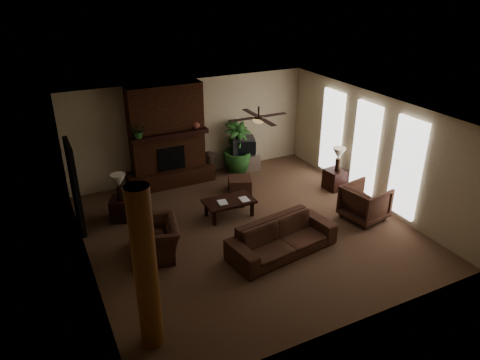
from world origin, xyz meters
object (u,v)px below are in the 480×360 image
floor_plant (237,158)px  side_table_right (335,179)px  log_column (146,271)px  tv_stand (244,161)px  lamp_right (339,155)px  armchair_right (365,201)px  side_table_left (122,209)px  floor_vase (209,162)px  coffee_table (229,202)px  ottoman (240,185)px  lamp_left (119,182)px  armchair_left (153,234)px  sofa (282,233)px

floor_plant → side_table_right: (1.89, -2.23, -0.15)m
log_column → tv_stand: 7.21m
floor_plant → lamp_right: lamp_right is taller
armchair_right → side_table_right: armchair_right is taller
tv_stand → side_table_right: (1.62, -2.28, 0.03)m
floor_plant → side_table_left: size_ratio=2.79×
armchair_right → log_column: bearing=95.8°
floor_vase → floor_plant: 0.88m
coffee_table → lamp_right: bearing=0.9°
coffee_table → floor_vase: 2.43m
side_table_right → lamp_right: lamp_right is taller
log_column → coffee_table: size_ratio=2.33×
ottoman → floor_plant: size_ratio=0.39×
floor_vase → lamp_left: 3.23m
armchair_left → side_table_right: 5.42m
armchair_left → coffee_table: 2.25m
armchair_left → lamp_right: lamp_right is taller
armchair_right → side_table_left: 5.82m
ottoman → side_table_right: 2.61m
tv_stand → lamp_right: 2.94m
sofa → side_table_right: bearing=25.9°
ottoman → tv_stand: size_ratio=0.71×
armchair_left → armchair_right: 5.01m
side_table_right → armchair_right: bearing=-103.1°
armchair_right → lamp_left: bearing=54.4°
sofa → side_table_right: 3.51m
armchair_right → tv_stand: (-1.24, 3.93, -0.22)m
log_column → armchair_right: size_ratio=2.96×
tv_stand → side_table_left: size_ratio=1.55×
coffee_table → side_table_right: 3.24m
floor_plant → lamp_right: (1.91, -2.28, 0.57)m
armchair_right → side_table_left: armchair_right is taller
coffee_table → side_table_left: side_table_left is taller
coffee_table → tv_stand: tv_stand is taller
armchair_right → floor_vase: size_ratio=1.23×
floor_plant → lamp_right: bearing=-50.0°
side_table_left → side_table_right: size_ratio=1.00×
side_table_left → lamp_left: (-0.00, -0.05, 0.73)m
armchair_right → side_table_right: size_ratio=1.72×
coffee_table → tv_stand: (1.62, 2.38, -0.12)m
tv_stand → side_table_left: 4.22m
sofa → lamp_left: lamp_left is taller
side_table_left → lamp_left: size_ratio=0.85×
sofa → floor_plant: size_ratio=1.55×
armchair_left → ottoman: size_ratio=1.91×
log_column → side_table_right: bearing=28.3°
sofa → ottoman: 3.02m
armchair_right → lamp_right: size_ratio=1.45×
armchair_left → armchair_right: armchair_left is taller
side_table_left → armchair_right: bearing=-26.0°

